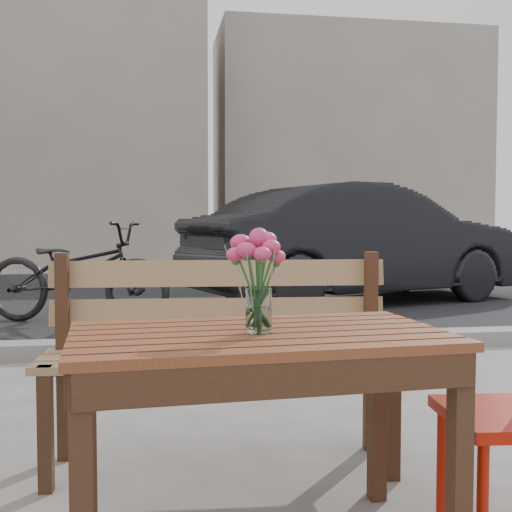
{
  "coord_description": "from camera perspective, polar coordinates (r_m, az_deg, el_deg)",
  "views": [
    {
      "loc": [
        -0.28,
        -1.83,
        0.99
      ],
      "look_at": [
        0.03,
        0.05,
        0.89
      ],
      "focal_mm": 45.0,
      "sensor_mm": 36.0,
      "label": 1
    }
  ],
  "objects": [
    {
      "name": "main_vase",
      "position": [
        1.86,
        0.25,
        -1.05
      ],
      "size": [
        0.17,
        0.17,
        0.3
      ],
      "color": "white",
      "rests_on": "main_table"
    },
    {
      "name": "street",
      "position": [
        6.97,
        -6.99,
        -4.98
      ],
      "size": [
        30.0,
        8.12,
        0.12
      ],
      "color": "black",
      "rests_on": "ground"
    },
    {
      "name": "main_table",
      "position": [
        1.93,
        0.26,
        -9.96
      ],
      "size": [
        1.13,
        0.71,
        0.67
      ],
      "rotation": [
        0.0,
        0.0,
        0.07
      ],
      "color": "brown",
      "rests_on": "ground"
    },
    {
      "name": "parked_car",
      "position": [
        8.12,
        9.18,
        1.04
      ],
      "size": [
        4.64,
        2.83,
        1.44
      ],
      "primitive_type": "imported",
      "rotation": [
        0.0,
        0.0,
        1.89
      ],
      "color": "black",
      "rests_on": "ground"
    },
    {
      "name": "backdrop_buildings",
      "position": [
        16.44,
        -7.84,
        12.1
      ],
      "size": [
        15.5,
        4.0,
        8.0
      ],
      "color": "gray",
      "rests_on": "ground"
    },
    {
      "name": "bicycle",
      "position": [
        6.55,
        -15.66,
        -1.4
      ],
      "size": [
        2.03,
        1.29,
        1.01
      ],
      "primitive_type": "imported",
      "rotation": [
        0.0,
        0.0,
        1.22
      ],
      "color": "black",
      "rests_on": "ground"
    },
    {
      "name": "main_bench",
      "position": [
        2.67,
        -3.15,
        -6.84
      ],
      "size": [
        1.46,
        0.53,
        0.89
      ],
      "rotation": [
        0.0,
        0.0,
        -0.07
      ],
      "color": "#98754F",
      "rests_on": "ground"
    }
  ]
}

